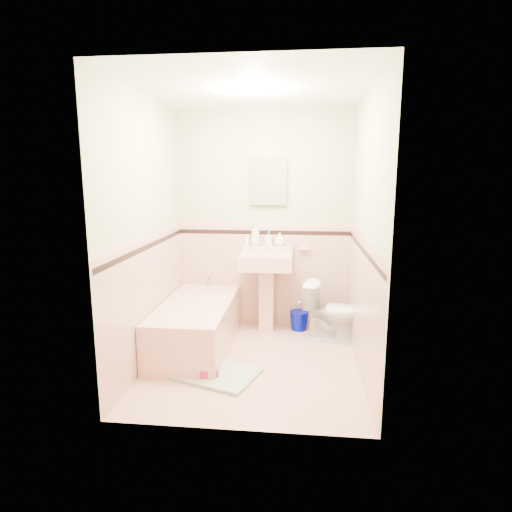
# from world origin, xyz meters

# --- Properties ---
(floor) EXTENTS (2.20, 2.20, 0.00)m
(floor) POSITION_xyz_m (0.00, 0.00, 0.00)
(floor) COLOR #DEA791
(floor) RESTS_ON ground
(ceiling) EXTENTS (2.20, 2.20, 0.00)m
(ceiling) POSITION_xyz_m (0.00, 0.00, 2.50)
(ceiling) COLOR white
(ceiling) RESTS_ON ground
(wall_back) EXTENTS (2.50, 0.00, 2.50)m
(wall_back) POSITION_xyz_m (0.00, 1.10, 1.25)
(wall_back) COLOR beige
(wall_back) RESTS_ON ground
(wall_front) EXTENTS (2.50, 0.00, 2.50)m
(wall_front) POSITION_xyz_m (0.00, -1.10, 1.25)
(wall_front) COLOR beige
(wall_front) RESTS_ON ground
(wall_left) EXTENTS (0.00, 2.50, 2.50)m
(wall_left) POSITION_xyz_m (-1.00, 0.00, 1.25)
(wall_left) COLOR beige
(wall_left) RESTS_ON ground
(wall_right) EXTENTS (0.00, 2.50, 2.50)m
(wall_right) POSITION_xyz_m (1.00, 0.00, 1.25)
(wall_right) COLOR beige
(wall_right) RESTS_ON ground
(wainscot_back) EXTENTS (2.00, 0.00, 2.00)m
(wainscot_back) POSITION_xyz_m (0.00, 1.09, 0.60)
(wainscot_back) COLOR #E1AC96
(wainscot_back) RESTS_ON ground
(wainscot_front) EXTENTS (2.00, 0.00, 2.00)m
(wainscot_front) POSITION_xyz_m (0.00, -1.09, 0.60)
(wainscot_front) COLOR #E1AC96
(wainscot_front) RESTS_ON ground
(wainscot_left) EXTENTS (0.00, 2.20, 2.20)m
(wainscot_left) POSITION_xyz_m (-0.99, 0.00, 0.60)
(wainscot_left) COLOR #E1AC96
(wainscot_left) RESTS_ON ground
(wainscot_right) EXTENTS (0.00, 2.20, 2.20)m
(wainscot_right) POSITION_xyz_m (0.99, 0.00, 0.60)
(wainscot_right) COLOR #E1AC96
(wainscot_right) RESTS_ON ground
(accent_back) EXTENTS (2.00, 0.00, 2.00)m
(accent_back) POSITION_xyz_m (0.00, 1.08, 1.12)
(accent_back) COLOR black
(accent_back) RESTS_ON ground
(accent_front) EXTENTS (2.00, 0.00, 2.00)m
(accent_front) POSITION_xyz_m (0.00, -1.08, 1.12)
(accent_front) COLOR black
(accent_front) RESTS_ON ground
(accent_left) EXTENTS (0.00, 2.20, 2.20)m
(accent_left) POSITION_xyz_m (-0.98, 0.00, 1.12)
(accent_left) COLOR black
(accent_left) RESTS_ON ground
(accent_right) EXTENTS (0.00, 2.20, 2.20)m
(accent_right) POSITION_xyz_m (0.98, 0.00, 1.12)
(accent_right) COLOR black
(accent_right) RESTS_ON ground
(cap_back) EXTENTS (2.00, 0.00, 2.00)m
(cap_back) POSITION_xyz_m (0.00, 1.08, 1.22)
(cap_back) COLOR #DEA08F
(cap_back) RESTS_ON ground
(cap_front) EXTENTS (2.00, 0.00, 2.00)m
(cap_front) POSITION_xyz_m (0.00, -1.08, 1.22)
(cap_front) COLOR #DEA08F
(cap_front) RESTS_ON ground
(cap_left) EXTENTS (0.00, 2.20, 2.20)m
(cap_left) POSITION_xyz_m (-0.98, 0.00, 1.22)
(cap_left) COLOR #DEA08F
(cap_left) RESTS_ON ground
(cap_right) EXTENTS (0.00, 2.20, 2.20)m
(cap_right) POSITION_xyz_m (0.98, 0.00, 1.22)
(cap_right) COLOR #DEA08F
(cap_right) RESTS_ON ground
(bathtub) EXTENTS (0.70, 1.50, 0.45)m
(bathtub) POSITION_xyz_m (-0.63, 0.33, 0.23)
(bathtub) COLOR #D9A590
(bathtub) RESTS_ON floor
(tub_faucet) EXTENTS (0.04, 0.12, 0.04)m
(tub_faucet) POSITION_xyz_m (-0.63, 1.05, 0.63)
(tub_faucet) COLOR silver
(tub_faucet) RESTS_ON wall_back
(sink) EXTENTS (0.58, 0.48, 0.91)m
(sink) POSITION_xyz_m (0.05, 0.86, 0.46)
(sink) COLOR #D9A590
(sink) RESTS_ON floor
(sink_faucet) EXTENTS (0.02, 0.02, 0.10)m
(sink_faucet) POSITION_xyz_m (0.05, 1.00, 0.95)
(sink_faucet) COLOR silver
(sink_faucet) RESTS_ON sink
(medicine_cabinet) EXTENTS (0.40, 0.04, 0.50)m
(medicine_cabinet) POSITION_xyz_m (0.05, 1.07, 1.70)
(medicine_cabinet) COLOR white
(medicine_cabinet) RESTS_ON wall_back
(soap_dish) EXTENTS (0.12, 0.07, 0.04)m
(soap_dish) POSITION_xyz_m (0.47, 1.06, 0.95)
(soap_dish) COLOR #D9A590
(soap_dish) RESTS_ON wall_back
(soap_bottle_left) EXTENTS (0.12, 0.12, 0.26)m
(soap_bottle_left) POSITION_xyz_m (-0.09, 1.04, 1.10)
(soap_bottle_left) COLOR #B2B2B2
(soap_bottle_left) RESTS_ON sink
(soap_bottle_mid) EXTENTS (0.08, 0.08, 0.17)m
(soap_bottle_mid) POSITION_xyz_m (0.06, 1.04, 1.06)
(soap_bottle_mid) COLOR #B2B2B2
(soap_bottle_mid) RESTS_ON sink
(soap_bottle_right) EXTENTS (0.16, 0.16, 0.15)m
(soap_bottle_right) POSITION_xyz_m (0.19, 1.04, 1.05)
(soap_bottle_right) COLOR #B2B2B2
(soap_bottle_right) RESTS_ON sink
(tube) EXTENTS (0.04, 0.04, 0.12)m
(tube) POSITION_xyz_m (-0.19, 1.04, 1.03)
(tube) COLOR white
(tube) RESTS_ON sink
(toilet) EXTENTS (0.68, 0.47, 0.64)m
(toilet) POSITION_xyz_m (0.80, 0.69, 0.32)
(toilet) COLOR white
(toilet) RESTS_ON floor
(bucket) EXTENTS (0.29, 0.29, 0.22)m
(bucket) POSITION_xyz_m (0.43, 0.96, 0.11)
(bucket) COLOR #0008A7
(bucket) RESTS_ON floor
(bath_mat) EXTENTS (0.91, 0.75, 0.03)m
(bath_mat) POSITION_xyz_m (-0.34, -0.28, 0.02)
(bath_mat) COLOR gray
(bath_mat) RESTS_ON floor
(shoe) EXTENTS (0.18, 0.13, 0.06)m
(shoe) POSITION_xyz_m (-0.35, -0.38, 0.06)
(shoe) COLOR #BF1E59
(shoe) RESTS_ON bath_mat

